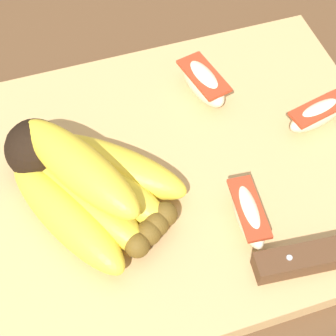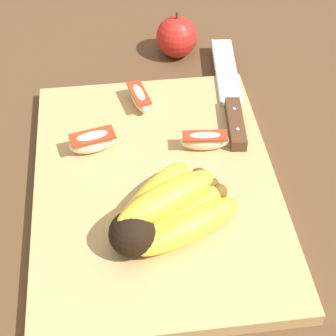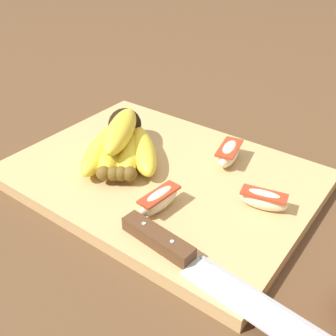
% 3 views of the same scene
% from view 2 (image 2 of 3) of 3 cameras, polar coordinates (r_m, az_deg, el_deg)
% --- Properties ---
extents(ground_plane, '(6.00, 6.00, 0.00)m').
position_cam_2_polar(ground_plane, '(0.74, -1.73, -3.29)').
color(ground_plane, brown).
extents(cutting_board, '(0.44, 0.32, 0.02)m').
position_cam_2_polar(cutting_board, '(0.74, -1.25, -1.89)').
color(cutting_board, tan).
rests_on(cutting_board, ground_plane).
extents(banana_bunch, '(0.17, 0.17, 0.07)m').
position_cam_2_polar(banana_bunch, '(0.67, -0.14, -4.51)').
color(banana_bunch, black).
rests_on(banana_bunch, cutting_board).
extents(chefs_knife, '(0.28, 0.06, 0.02)m').
position_cam_2_polar(chefs_knife, '(0.85, 6.58, 6.60)').
color(chefs_knife, silver).
rests_on(chefs_knife, cutting_board).
extents(apple_wedge_near, '(0.04, 0.07, 0.03)m').
position_cam_2_polar(apple_wedge_near, '(0.77, -7.76, 2.73)').
color(apple_wedge_near, '#F4E5C1').
rests_on(apple_wedge_near, cutting_board).
extents(apple_wedge_middle, '(0.07, 0.03, 0.03)m').
position_cam_2_polar(apple_wedge_middle, '(0.84, -3.31, 7.26)').
color(apple_wedge_middle, '#F4E5C1').
rests_on(apple_wedge_middle, cutting_board).
extents(apple_wedge_far, '(0.03, 0.07, 0.03)m').
position_cam_2_polar(apple_wedge_far, '(0.77, 3.81, 2.85)').
color(apple_wedge_far, '#F4E5C1').
rests_on(apple_wedge_far, cutting_board).
extents(whole_apple, '(0.07, 0.07, 0.08)m').
position_cam_2_polar(whole_apple, '(0.98, 0.91, 13.39)').
color(whole_apple, red).
rests_on(whole_apple, ground_plane).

